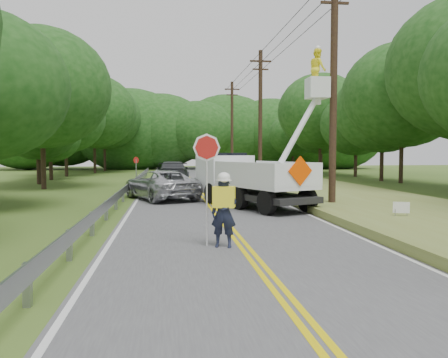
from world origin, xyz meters
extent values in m
plane|color=#36511B|center=(0.00, 0.00, 0.00)|extent=(140.00, 140.00, 0.00)
cube|color=#48494B|center=(0.00, 14.00, 0.01)|extent=(7.20, 96.00, 0.02)
cube|color=#E4CA03|center=(-0.10, 14.00, 0.02)|extent=(0.12, 96.00, 0.00)
cube|color=#E4CA03|center=(0.10, 14.00, 0.02)|extent=(0.12, 96.00, 0.00)
cube|color=silver|center=(-3.45, 14.00, 0.02)|extent=(0.12, 96.00, 0.00)
cube|color=silver|center=(3.45, 14.00, 0.02)|extent=(0.12, 96.00, 0.00)
cube|color=gray|center=(-4.10, -2.00, 0.35)|extent=(0.12, 0.14, 0.70)
cube|color=gray|center=(-4.10, 1.00, 0.35)|extent=(0.12, 0.14, 0.70)
cube|color=gray|center=(-4.10, 4.00, 0.35)|extent=(0.12, 0.14, 0.70)
cube|color=gray|center=(-4.10, 7.00, 0.35)|extent=(0.12, 0.14, 0.70)
cube|color=gray|center=(-4.10, 10.00, 0.35)|extent=(0.12, 0.14, 0.70)
cube|color=gray|center=(-4.10, 13.00, 0.35)|extent=(0.12, 0.14, 0.70)
cube|color=gray|center=(-4.10, 16.00, 0.35)|extent=(0.12, 0.14, 0.70)
cube|color=gray|center=(-4.10, 19.00, 0.35)|extent=(0.12, 0.14, 0.70)
cube|color=gray|center=(-4.10, 22.00, 0.35)|extent=(0.12, 0.14, 0.70)
cube|color=gray|center=(-4.10, 25.00, 0.35)|extent=(0.12, 0.14, 0.70)
cube|color=gray|center=(-4.10, 28.00, 0.35)|extent=(0.12, 0.14, 0.70)
cube|color=gray|center=(-4.10, 31.00, 0.35)|extent=(0.12, 0.14, 0.70)
cube|color=gray|center=(-4.10, 34.00, 0.35)|extent=(0.12, 0.14, 0.70)
cube|color=gray|center=(-4.10, 37.00, 0.35)|extent=(0.12, 0.14, 0.70)
cube|color=gray|center=(-4.00, 15.00, 0.60)|extent=(0.05, 48.00, 0.34)
cylinder|color=black|center=(5.00, 9.00, 5.00)|extent=(0.30, 0.30, 10.00)
cube|color=black|center=(5.00, 9.00, 8.60)|extent=(1.20, 0.10, 0.10)
cylinder|color=black|center=(5.00, 24.00, 5.00)|extent=(0.30, 0.30, 10.00)
cube|color=black|center=(5.00, 24.00, 9.20)|extent=(1.60, 0.12, 0.12)
cube|color=black|center=(5.00, 24.00, 8.60)|extent=(1.20, 0.10, 0.10)
cylinder|color=black|center=(5.00, 39.00, 5.00)|extent=(0.30, 0.30, 10.00)
cube|color=black|center=(5.00, 39.00, 9.20)|extent=(1.60, 0.12, 0.12)
cube|color=black|center=(5.00, 39.00, 8.60)|extent=(1.20, 0.10, 0.10)
cylinder|color=black|center=(4.30, 17.50, 9.10)|extent=(0.03, 43.00, 0.03)
cylinder|color=black|center=(5.00, 17.50, 9.10)|extent=(0.03, 43.00, 0.03)
cylinder|color=black|center=(5.70, 17.50, 9.10)|extent=(0.03, 43.00, 0.03)
cube|color=olive|center=(7.10, 14.00, 0.15)|extent=(7.00, 96.00, 0.30)
cylinder|color=#332319|center=(-9.99, 21.26, 1.91)|extent=(0.32, 0.32, 3.82)
ellipsoid|color=#154011|center=(-9.99, 21.26, 6.57)|extent=(8.90, 8.90, 7.84)
cylinder|color=#332319|center=(-11.60, 26.05, 1.33)|extent=(0.32, 0.32, 2.65)
ellipsoid|color=#154011|center=(-11.60, 26.05, 4.57)|extent=(6.19, 6.19, 5.45)
cylinder|color=#332319|center=(-12.05, 31.37, 1.12)|extent=(0.32, 0.32, 2.25)
ellipsoid|color=#154011|center=(-12.05, 31.37, 3.87)|extent=(5.24, 5.24, 4.61)
cylinder|color=#332319|center=(-11.98, 37.05, 1.68)|extent=(0.32, 0.32, 3.37)
ellipsoid|color=#154011|center=(-11.98, 37.05, 5.80)|extent=(7.86, 7.86, 6.92)
cylinder|color=#332319|center=(-10.28, 43.75, 2.05)|extent=(0.32, 0.32, 4.09)
ellipsoid|color=#154011|center=(-10.28, 43.75, 7.05)|extent=(9.55, 9.55, 8.41)
cylinder|color=#332319|center=(-9.98, 49.80, 2.00)|extent=(0.32, 0.32, 4.00)
ellipsoid|color=#154011|center=(-9.98, 49.80, 6.89)|extent=(9.33, 9.33, 8.21)
cylinder|color=#332319|center=(16.20, 23.80, 1.99)|extent=(0.32, 0.32, 3.99)
ellipsoid|color=#154011|center=(16.20, 23.80, 6.87)|extent=(9.30, 9.30, 8.19)
cylinder|color=#332319|center=(15.72, 26.06, 1.71)|extent=(0.32, 0.32, 3.41)
ellipsoid|color=#154011|center=(15.72, 26.06, 5.88)|extent=(7.97, 7.97, 7.01)
cylinder|color=#332319|center=(16.48, 33.04, 1.51)|extent=(0.32, 0.32, 3.01)
ellipsoid|color=#154011|center=(16.48, 33.04, 5.19)|extent=(7.03, 7.03, 6.19)
cylinder|color=#332319|center=(14.82, 38.77, 2.02)|extent=(0.32, 0.32, 4.04)
ellipsoid|color=#154011|center=(14.82, 38.77, 6.95)|extent=(9.42, 9.42, 8.29)
cylinder|color=#332319|center=(15.80, 41.12, 1.59)|extent=(0.32, 0.32, 3.18)
ellipsoid|color=#154011|center=(15.80, 41.12, 5.48)|extent=(7.42, 7.42, 6.53)
cylinder|color=#332319|center=(14.13, 47.14, 1.35)|extent=(0.32, 0.32, 2.70)
ellipsoid|color=#154011|center=(14.13, 47.14, 4.65)|extent=(6.31, 6.31, 5.55)
ellipsoid|color=#154011|center=(-21.00, 55.26, 5.50)|extent=(14.60, 10.95, 10.95)
ellipsoid|color=#154011|center=(-17.04, 57.94, 5.50)|extent=(13.68, 10.26, 10.26)
ellipsoid|color=#154011|center=(-12.14, 57.28, 5.50)|extent=(11.35, 8.51, 8.51)
ellipsoid|color=#154011|center=(-7.32, 56.41, 5.50)|extent=(16.11, 12.08, 12.08)
ellipsoid|color=#154011|center=(-2.99, 56.15, 5.50)|extent=(14.26, 10.70, 10.70)
ellipsoid|color=#154011|center=(2.46, 54.40, 5.50)|extent=(11.14, 8.35, 8.35)
ellipsoid|color=#154011|center=(7.06, 57.79, 5.50)|extent=(14.87, 11.15, 11.15)
ellipsoid|color=#154011|center=(13.51, 56.98, 5.50)|extent=(13.26, 9.95, 9.95)
ellipsoid|color=#154011|center=(17.44, 56.09, 5.50)|extent=(13.24, 9.93, 9.93)
ellipsoid|color=#154011|center=(22.13, 54.07, 5.50)|extent=(15.53, 11.65, 11.65)
imported|color=#191E33|center=(-0.51, 1.91, 0.90)|extent=(0.73, 0.59, 1.76)
cube|color=yellow|center=(-0.51, 1.91, 1.30)|extent=(0.61, 0.47, 0.53)
ellipsoid|color=white|center=(-0.51, 1.91, 1.79)|extent=(0.33, 0.33, 0.26)
cylinder|color=#B7B7B7|center=(-0.93, 2.08, 1.25)|extent=(0.04, 0.04, 2.46)
cylinder|color=#A61914|center=(-0.93, 2.08, 2.54)|extent=(0.70, 0.10, 0.70)
cylinder|color=black|center=(1.83, 7.44, 0.50)|extent=(0.64, 1.00, 0.96)
cylinder|color=black|center=(3.67, 8.20, 0.50)|extent=(0.64, 1.00, 0.96)
cylinder|color=black|center=(1.07, 9.28, 0.50)|extent=(0.64, 1.00, 0.96)
cylinder|color=black|center=(2.91, 10.04, 0.50)|extent=(0.64, 1.00, 0.96)
cylinder|color=black|center=(0.11, 11.58, 0.50)|extent=(0.64, 1.00, 0.96)
cylinder|color=black|center=(1.95, 12.34, 0.50)|extent=(0.64, 1.00, 0.96)
cube|color=black|center=(1.87, 9.94, 0.57)|extent=(4.38, 6.69, 0.25)
cube|color=silver|center=(2.14, 9.29, 1.07)|extent=(3.87, 5.11, 0.22)
cube|color=silver|center=(1.10, 8.86, 1.57)|extent=(1.81, 4.26, 0.90)
cube|color=silver|center=(3.18, 9.72, 1.57)|extent=(1.81, 4.26, 0.90)
cube|color=silver|center=(3.01, 7.19, 1.57)|extent=(2.14, 0.93, 0.90)
cube|color=silver|center=(0.84, 12.42, 1.37)|extent=(2.80, 2.61, 1.79)
cube|color=black|center=(0.76, 12.61, 2.01)|extent=(2.34, 1.96, 0.75)
cube|color=silver|center=(2.56, 8.28, 1.57)|extent=(1.17, 1.17, 0.80)
cube|color=silver|center=(4.30, 9.00, 5.08)|extent=(0.85, 0.85, 0.85)
imported|color=yellow|center=(4.30, 9.00, 5.88)|extent=(0.62, 0.80, 1.65)
cube|color=#FF4800|center=(3.04, 7.13, 1.71)|extent=(1.06, 0.47, 1.13)
imported|color=#B4B6BC|center=(-2.30, 13.82, 0.76)|extent=(4.33, 5.86, 1.48)
imported|color=#393C40|center=(-1.55, 25.49, 0.87)|extent=(2.42, 5.89, 1.71)
cylinder|color=gray|center=(-4.03, 21.23, 0.99)|extent=(0.06, 0.06, 1.98)
cylinder|color=#A61914|center=(-4.03, 21.23, 1.89)|extent=(0.36, 0.30, 0.45)
cube|color=white|center=(5.79, 4.74, 0.58)|extent=(0.50, 0.21, 0.37)
cylinder|color=gray|center=(5.58, 4.74, 0.26)|extent=(0.02, 0.02, 0.53)
cylinder|color=gray|center=(6.00, 4.74, 0.26)|extent=(0.02, 0.02, 0.53)
camera|label=1|loc=(-1.90, -9.20, 2.42)|focal=35.91mm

